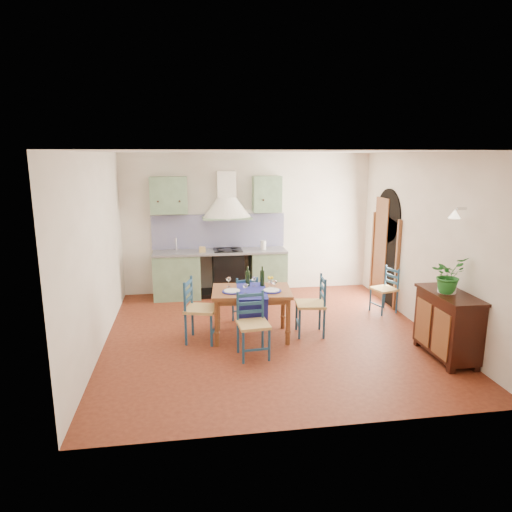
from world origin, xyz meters
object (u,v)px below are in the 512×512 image
at_px(dining_table, 252,295).
at_px(potted_plant, 448,275).
at_px(chair_near, 253,324).
at_px(sideboard, 447,323).

height_order(dining_table, potted_plant, potted_plant).
relative_size(dining_table, chair_near, 1.39).
xyz_separation_m(sideboard, potted_plant, (-0.03, 0.03, 0.67)).
height_order(dining_table, chair_near, dining_table).
xyz_separation_m(dining_table, chair_near, (-0.08, -0.68, -0.20)).
height_order(dining_table, sideboard, dining_table).
distance_m(chair_near, sideboard, 2.67).
bearing_deg(potted_plant, sideboard, -44.97).
height_order(sideboard, potted_plant, potted_plant).
distance_m(dining_table, potted_plant, 2.79).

